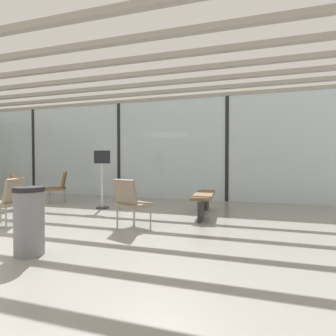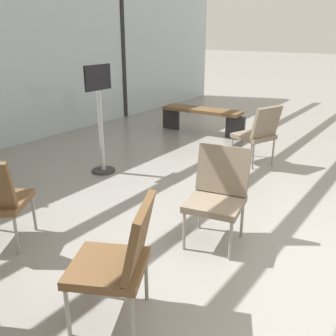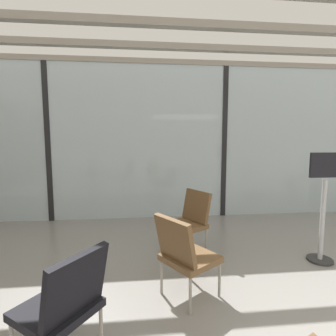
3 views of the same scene
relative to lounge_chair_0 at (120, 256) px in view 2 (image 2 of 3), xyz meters
name	(u,v)px [view 2 (image 2 of 3)]	position (x,y,z in m)	size (l,w,h in m)	color
ground_plane	(315,270)	(1.33, -0.91, -0.49)	(60.00, 60.00, 0.00)	gray
window_mullion_2	(122,45)	(4.83, 4.29, 1.04)	(0.10, 0.12, 3.07)	black
lounge_chair_0	(120,256)	(0.00, 0.00, 0.00)	(0.67, 0.69, 0.87)	brown
lounge_chair_1	(218,190)	(1.30, -0.01, 0.00)	(0.61, 0.58, 0.87)	#7F705B
lounge_chair_5	(259,131)	(3.50, 0.53, 0.00)	(0.63, 0.66, 0.87)	#7F705B
waiting_bench	(202,114)	(4.54, 2.08, -0.13)	(0.52, 1.70, 0.47)	brown
info_sign	(101,124)	(1.97, 2.13, 0.18)	(0.44, 0.32, 1.44)	#333333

